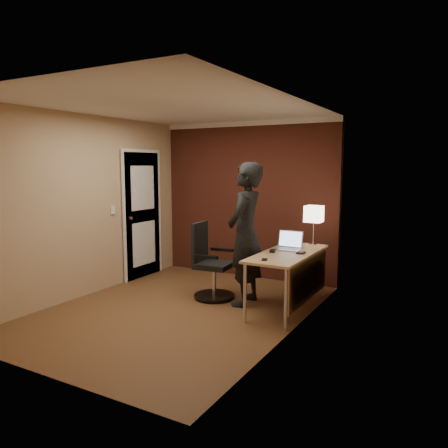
{
  "coord_description": "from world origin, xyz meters",
  "views": [
    {
      "loc": [
        3.09,
        -4.36,
        1.81
      ],
      "look_at": [
        0.35,
        0.55,
        1.05
      ],
      "focal_mm": 35.0,
      "sensor_mm": 36.0,
      "label": 1
    }
  ],
  "objects": [
    {
      "name": "room",
      "position": [
        -0.27,
        1.54,
        1.37
      ],
      "size": [
        4.0,
        4.0,
        4.0
      ],
      "color": "brown",
      "rests_on": "ground"
    },
    {
      "name": "desk",
      "position": [
        1.25,
        0.69,
        0.6
      ],
      "size": [
        0.6,
        1.5,
        0.73
      ],
      "color": "tan",
      "rests_on": "ground"
    },
    {
      "name": "desk_lamp",
      "position": [
        1.29,
        1.36,
        1.15
      ],
      "size": [
        0.22,
        0.22,
        0.54
      ],
      "color": "silver",
      "rests_on": "desk"
    },
    {
      "name": "laptop",
      "position": [
        1.11,
        0.91,
        0.79
      ],
      "size": [
        0.33,
        0.26,
        0.23
      ],
      "color": "silver",
      "rests_on": "desk"
    },
    {
      "name": "mouse",
      "position": [
        1.01,
        0.61,
        0.75
      ],
      "size": [
        0.08,
        0.11,
        0.03
      ],
      "primitive_type": "cube",
      "rotation": [
        0.0,
        0.0,
        0.24
      ],
      "color": "black",
      "rests_on": "desk"
    },
    {
      "name": "phone",
      "position": [
        1.11,
        0.15,
        0.73
      ],
      "size": [
        0.09,
        0.13,
        0.01
      ],
      "primitive_type": "cube",
      "rotation": [
        0.0,
        0.0,
        0.29
      ],
      "color": "black",
      "rests_on": "desk"
    },
    {
      "name": "wallet",
      "position": [
        1.35,
        0.71,
        0.74
      ],
      "size": [
        0.09,
        0.11,
        0.02
      ],
      "primitive_type": "cube",
      "rotation": [
        0.0,
        0.0,
        0.02
      ],
      "color": "black",
      "rests_on": "desk"
    },
    {
      "name": "office_chair",
      "position": [
        0.09,
        0.62,
        0.45
      ],
      "size": [
        0.55,
        0.59,
        1.02
      ],
      "color": "black",
      "rests_on": "ground"
    },
    {
      "name": "person",
      "position": [
        0.62,
        0.63,
        0.92
      ],
      "size": [
        0.5,
        0.71,
        1.85
      ],
      "primitive_type": "imported",
      "rotation": [
        0.0,
        0.0,
        -1.48
      ],
      "color": "black",
      "rests_on": "ground"
    }
  ]
}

